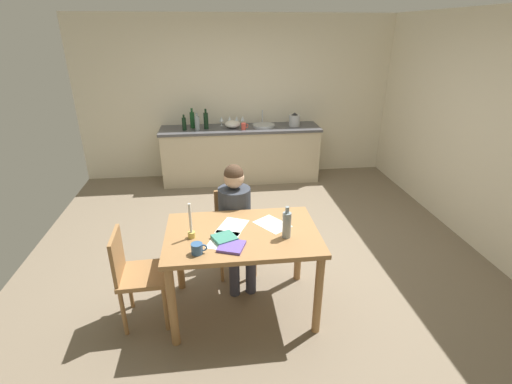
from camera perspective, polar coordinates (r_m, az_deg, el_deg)
ground_plane at (r=4.39m, az=0.14°, el=-9.07°), size 5.20×5.20×0.04m
wall_back at (r=6.36m, az=-2.75°, el=14.19°), size 5.20×0.12×2.60m
wall_right at (r=4.88m, az=32.42°, el=7.53°), size 0.12×5.20×2.60m
kitchen_counter at (r=6.22m, az=-2.35°, el=5.90°), size 2.58×0.64×0.90m
dining_table at (r=3.20m, az=-2.10°, el=-8.12°), size 1.29×0.85×0.79m
chair_at_table at (r=3.87m, az=-3.40°, el=-5.49°), size 0.44×0.44×0.85m
person_seated at (r=3.64m, az=-3.12°, el=-3.79°), size 0.36×0.61×1.19m
chair_side_empty at (r=3.33m, az=-18.05°, el=-11.77°), size 0.42×0.42×0.87m
coffee_mug at (r=2.87m, az=-9.03°, el=-8.61°), size 0.12×0.09×0.09m
candlestick at (r=3.06m, az=-9.99°, el=-5.49°), size 0.06×0.06×0.31m
book_magazine at (r=2.93m, az=-3.79°, el=-8.35°), size 0.24×0.25×0.02m
book_cookery at (r=3.03m, az=-4.88°, el=-7.10°), size 0.23×0.22×0.03m
paper_letter at (r=3.03m, az=-5.04°, el=-7.41°), size 0.30×0.35×0.00m
paper_bill at (r=3.23m, az=-3.67°, el=-5.29°), size 0.31×0.36×0.00m
paper_envelope at (r=3.26m, az=2.52°, el=-4.98°), size 0.34×0.36×0.00m
wine_bottle_on_table at (r=3.02m, az=4.76°, el=-4.99°), size 0.07×0.07×0.27m
sink_unit at (r=6.13m, az=1.18°, el=10.24°), size 0.36×0.36×0.24m
bottle_oil at (r=6.01m, az=-11.02°, el=10.31°), size 0.07×0.07×0.24m
bottle_vinegar at (r=6.12m, az=-9.79°, el=10.93°), size 0.07×0.07×0.31m
bottle_wine_red at (r=5.96m, az=-9.05°, el=10.46°), size 0.07×0.07×0.27m
bottle_sauce at (r=6.03m, az=-7.72°, el=10.88°), size 0.07×0.07×0.32m
mixing_bowl at (r=6.07m, az=-3.65°, el=10.39°), size 0.25×0.25×0.11m
stovetop_kettle at (r=6.20m, az=5.94°, el=10.98°), size 0.18×0.18×0.22m
wine_glass_near_sink at (r=6.22m, az=-2.08°, el=11.23°), size 0.07×0.07×0.15m
wine_glass_by_kettle at (r=6.21m, az=-2.99°, el=11.20°), size 0.07×0.07×0.15m
wine_glass_back_left at (r=6.20m, az=-4.10°, el=11.16°), size 0.07×0.07×0.15m
wine_glass_back_right at (r=6.20m, az=-5.36°, el=11.11°), size 0.07×0.07×0.15m
teacup_on_counter at (r=5.94m, az=-1.91°, el=10.09°), size 0.11×0.07×0.11m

